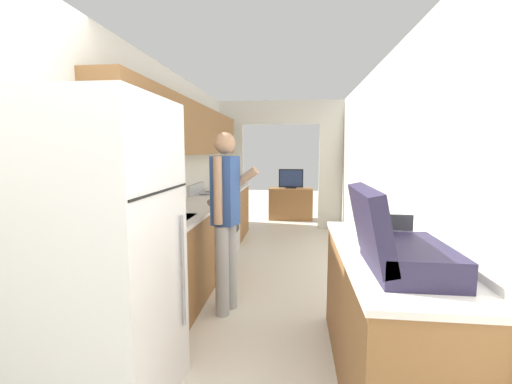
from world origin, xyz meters
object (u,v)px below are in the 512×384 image
refrigerator (101,259)px  tv_cabinet (291,204)px  range_oven (216,223)px  book_stack (389,241)px  person (226,217)px  television (291,179)px  suitcase (395,246)px

refrigerator → tv_cabinet: refrigerator is taller
range_oven → book_stack: size_ratio=3.66×
tv_cabinet → range_oven: bearing=-112.1°
person → book_stack: size_ratio=5.96×
range_oven → television: size_ratio=1.96×
refrigerator → range_oven: (-0.07, 3.13, -0.46)m
television → person: bearing=-97.0°
television → range_oven: bearing=-112.4°
book_stack → tv_cabinet: 5.38m
television → book_stack: bearing=-82.1°
range_oven → tv_cabinet: bearing=67.9°
person → suitcase: bearing=-121.7°
person → television: 4.51m
refrigerator → television: refrigerator is taller
person → tv_cabinet: (0.55, 4.52, -0.57)m
refrigerator → person: bearing=70.3°
refrigerator → suitcase: bearing=1.3°
range_oven → book_stack: bearing=-55.3°
refrigerator → book_stack: 1.82m
refrigerator → television: 5.86m
person → refrigerator: bearing=175.6°
suitcase → television: suitcase is taller
tv_cabinet → person: bearing=-96.9°
range_oven → tv_cabinet: (1.09, 2.68, -0.11)m
suitcase → book_stack: bearing=78.6°
refrigerator → tv_cabinet: bearing=80.1°
refrigerator → range_oven: refrigerator is taller
book_stack → range_oven: bearing=124.7°
suitcase → book_stack: size_ratio=2.19×
tv_cabinet → television: bearing=-90.0°
suitcase → television: (-0.63, 5.74, -0.13)m
suitcase → refrigerator: bearing=-178.7°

